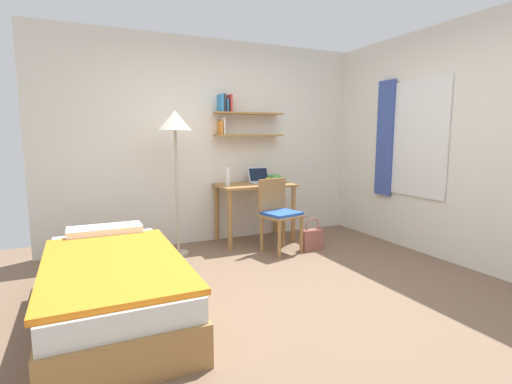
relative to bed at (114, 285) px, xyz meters
The scene contains 11 objects.
ground_plane 1.52m from the bed, ahead, with size 5.28×5.28×0.00m, color brown.
wall_back 2.56m from the bed, 50.27° to the left, with size 4.40×0.27×2.60m.
wall_right 3.67m from the bed, ahead, with size 0.10×4.40×2.60m.
bed is the anchor object (origin of this frame).
desk 2.41m from the bed, 38.02° to the left, with size 0.98×0.58×0.77m.
desk_chair 2.19m from the bed, 25.93° to the left, with size 0.50×0.48×0.87m.
standing_lamp 1.98m from the bed, 58.19° to the left, with size 0.37×0.37×1.67m.
laptop 2.59m from the bed, 38.04° to the left, with size 0.30×0.22×0.21m.
water_bottle 2.18m from the bed, 44.05° to the left, with size 0.06×0.06×0.23m, color silver.
book_stack 2.71m from the bed, 34.84° to the left, with size 0.18×0.24×0.10m.
handbag 2.50m from the bed, 19.41° to the left, with size 0.27×0.11×0.39m.
Camera 1 is at (-1.68, -2.81, 1.38)m, focal length 27.05 mm.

